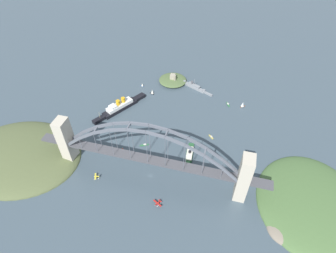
{
  "coord_description": "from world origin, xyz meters",
  "views": [
    {
      "loc": [
        72.97,
        -188.28,
        268.9
      ],
      "look_at": [
        0.0,
        78.74,
        8.0
      ],
      "focal_mm": 29.95,
      "sensor_mm": 36.0,
      "label": 1
    }
  ],
  "objects_px": {
    "small_boat_0": "(243,105)",
    "small_boat_5": "(144,145)",
    "naval_cruiser": "(194,86)",
    "fort_island_mid_harbor": "(173,80)",
    "seaplane_second_in_formation": "(158,203)",
    "seaplane_taxiing_near_bridge": "(96,177)",
    "harbor_ferry_steamer": "(190,154)",
    "ocean_liner": "(120,107)",
    "small_boat_2": "(152,92)",
    "small_boat_4": "(142,85)",
    "small_boat_1": "(211,137)",
    "small_boat_3": "(228,104)",
    "harbor_arch_bridge": "(149,157)",
    "channel_marker_buoy": "(123,149)"
  },
  "relations": [
    {
      "from": "naval_cruiser",
      "to": "harbor_ferry_steamer",
      "type": "bearing_deg",
      "value": -80.55
    },
    {
      "from": "naval_cruiser",
      "to": "small_boat_3",
      "type": "bearing_deg",
      "value": -26.78
    },
    {
      "from": "small_boat_2",
      "to": "harbor_arch_bridge",
      "type": "bearing_deg",
      "value": -73.17
    },
    {
      "from": "fort_island_mid_harbor",
      "to": "seaplane_second_in_formation",
      "type": "xyz_separation_m",
      "value": [
        43.18,
        -229.96,
        -1.45
      ]
    },
    {
      "from": "fort_island_mid_harbor",
      "to": "small_boat_5",
      "type": "distance_m",
      "value": 151.18
    },
    {
      "from": "harbor_arch_bridge",
      "to": "channel_marker_buoy",
      "type": "distance_m",
      "value": 64.81
    },
    {
      "from": "harbor_ferry_steamer",
      "to": "seaplane_taxiing_near_bridge",
      "type": "relative_size",
      "value": 4.23
    },
    {
      "from": "small_boat_1",
      "to": "small_boat_3",
      "type": "height_order",
      "value": "small_boat_1"
    },
    {
      "from": "fort_island_mid_harbor",
      "to": "small_boat_1",
      "type": "xyz_separation_m",
      "value": [
        83.03,
        -113.61,
        -2.76
      ]
    },
    {
      "from": "small_boat_1",
      "to": "small_boat_5",
      "type": "height_order",
      "value": "small_boat_1"
    },
    {
      "from": "seaplane_taxiing_near_bridge",
      "to": "small_boat_4",
      "type": "height_order",
      "value": "small_boat_4"
    },
    {
      "from": "seaplane_taxiing_near_bridge",
      "to": "small_boat_4",
      "type": "bearing_deg",
      "value": 92.6
    },
    {
      "from": "seaplane_taxiing_near_bridge",
      "to": "small_boat_0",
      "type": "distance_m",
      "value": 235.99
    },
    {
      "from": "small_boat_1",
      "to": "small_boat_3",
      "type": "bearing_deg",
      "value": 79.54
    },
    {
      "from": "ocean_liner",
      "to": "small_boat_5",
      "type": "xyz_separation_m",
      "value": [
        58.71,
        -60.63,
        -4.24
      ]
    },
    {
      "from": "harbor_arch_bridge",
      "to": "small_boat_0",
      "type": "height_order",
      "value": "harbor_arch_bridge"
    },
    {
      "from": "small_boat_1",
      "to": "ocean_liner",
      "type": "bearing_deg",
      "value": 170.67
    },
    {
      "from": "harbor_arch_bridge",
      "to": "small_boat_5",
      "type": "bearing_deg",
      "value": 116.98
    },
    {
      "from": "ocean_liner",
      "to": "small_boat_0",
      "type": "height_order",
      "value": "ocean_liner"
    },
    {
      "from": "seaplane_taxiing_near_bridge",
      "to": "seaplane_second_in_formation",
      "type": "xyz_separation_m",
      "value": [
        79.52,
        -14.46,
        0.07
      ]
    },
    {
      "from": "harbor_ferry_steamer",
      "to": "ocean_liner",
      "type": "bearing_deg",
      "value": 152.75
    },
    {
      "from": "naval_cruiser",
      "to": "small_boat_2",
      "type": "distance_m",
      "value": 69.26
    },
    {
      "from": "seaplane_taxiing_near_bridge",
      "to": "channel_marker_buoy",
      "type": "height_order",
      "value": "seaplane_taxiing_near_bridge"
    },
    {
      "from": "small_boat_4",
      "to": "harbor_ferry_steamer",
      "type": "bearing_deg",
      "value": -49.75
    },
    {
      "from": "harbor_ferry_steamer",
      "to": "seaplane_taxiing_near_bridge",
      "type": "bearing_deg",
      "value": -146.94
    },
    {
      "from": "channel_marker_buoy",
      "to": "harbor_arch_bridge",
      "type": "bearing_deg",
      "value": -32.51
    },
    {
      "from": "naval_cruiser",
      "to": "fort_island_mid_harbor",
      "type": "relative_size",
      "value": 1.43
    },
    {
      "from": "harbor_ferry_steamer",
      "to": "fort_island_mid_harbor",
      "type": "relative_size",
      "value": 0.85
    },
    {
      "from": "seaplane_second_in_formation",
      "to": "small_boat_5",
      "type": "xyz_separation_m",
      "value": [
        -42.06,
        78.81,
        -1.43
      ]
    },
    {
      "from": "seaplane_taxiing_near_bridge",
      "to": "small_boat_4",
      "type": "distance_m",
      "value": 189.59
    },
    {
      "from": "small_boat_5",
      "to": "naval_cruiser",
      "type": "bearing_deg",
      "value": 75.76
    },
    {
      "from": "naval_cruiser",
      "to": "small_boat_4",
      "type": "distance_m",
      "value": 84.49
    },
    {
      "from": "harbor_arch_bridge",
      "to": "seaplane_taxiing_near_bridge",
      "type": "height_order",
      "value": "harbor_arch_bridge"
    },
    {
      "from": "ocean_liner",
      "to": "naval_cruiser",
      "type": "distance_m",
      "value": 126.09
    },
    {
      "from": "fort_island_mid_harbor",
      "to": "small_boat_3",
      "type": "bearing_deg",
      "value": -21.28
    },
    {
      "from": "small_boat_0",
      "to": "small_boat_4",
      "type": "height_order",
      "value": "small_boat_0"
    },
    {
      "from": "small_boat_0",
      "to": "small_boat_1",
      "type": "height_order",
      "value": "small_boat_0"
    },
    {
      "from": "small_boat_4",
      "to": "ocean_liner",
      "type": "bearing_deg",
      "value": -101.1
    },
    {
      "from": "fort_island_mid_harbor",
      "to": "small_boat_1",
      "type": "bearing_deg",
      "value": -53.84
    },
    {
      "from": "ocean_liner",
      "to": "small_boat_5",
      "type": "height_order",
      "value": "ocean_liner"
    },
    {
      "from": "small_boat_0",
      "to": "small_boat_5",
      "type": "relative_size",
      "value": 0.87
    },
    {
      "from": "fort_island_mid_harbor",
      "to": "seaplane_second_in_formation",
      "type": "bearing_deg",
      "value": -79.36
    },
    {
      "from": "ocean_liner",
      "to": "small_boat_0",
      "type": "relative_size",
      "value": 8.66
    },
    {
      "from": "small_boat_4",
      "to": "small_boat_3",
      "type": "bearing_deg",
      "value": -4.7
    },
    {
      "from": "naval_cruiser",
      "to": "ocean_liner",
      "type": "bearing_deg",
      "value": -138.97
    },
    {
      "from": "small_boat_0",
      "to": "small_boat_5",
      "type": "height_order",
      "value": "small_boat_0"
    },
    {
      "from": "harbor_arch_bridge",
      "to": "small_boat_5",
      "type": "xyz_separation_m",
      "value": [
        -22.52,
        44.23,
        -32.41
      ]
    },
    {
      "from": "fort_island_mid_harbor",
      "to": "seaplane_second_in_formation",
      "type": "distance_m",
      "value": 233.98
    },
    {
      "from": "small_boat_3",
      "to": "small_boat_5",
      "type": "bearing_deg",
      "value": -130.23
    },
    {
      "from": "small_boat_2",
      "to": "small_boat_4",
      "type": "relative_size",
      "value": 1.37
    }
  ]
}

